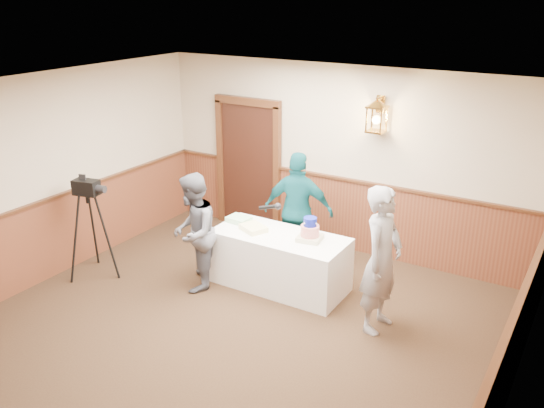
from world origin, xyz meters
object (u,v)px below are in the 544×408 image
Objects in this scene: display_table at (280,261)px; interviewer at (194,232)px; tiered_cake at (310,231)px; sheet_cake_yellow at (253,228)px; assistant_p at (298,211)px; sheet_cake_green at (239,219)px; baker at (382,260)px; tv_camera_rig at (92,233)px.

interviewer reaches higher than display_table.
tiered_cake is 0.21× the size of interviewer.
interviewer is at bearing -136.11° from sheet_cake_yellow.
assistant_p is at bearing 68.11° from sheet_cake_yellow.
tiered_cake reaches higher than sheet_cake_green.
baker reaches higher than tiered_cake.
sheet_cake_yellow is 0.20× the size of assistant_p.
baker is 1.04× the size of assistant_p.
assistant_p is 2.88m from tv_camera_rig.
display_table is 1.28× the size of tv_camera_rig.
baker is 3.98m from tv_camera_rig.
tiered_cake is at bearing 9.07° from tv_camera_rig.
assistant_p is at bearing 24.15° from tv_camera_rig.
tv_camera_rig is (-3.90, -0.78, -0.25)m from baker.
baker is at bearing -9.48° from sheet_cake_green.
sheet_cake_yellow is at bearing 87.47° from baker.
display_table is 1.21m from interviewer.
tv_camera_rig is (-1.67, -1.16, -0.16)m from sheet_cake_green.
interviewer is (-0.95, -0.61, 0.42)m from display_table.
display_table is 5.29× the size of sheet_cake_yellow.
tv_camera_rig is at bearing -97.96° from interviewer.
sheet_cake_green is (-1.13, 0.04, -0.09)m from tiered_cake.
display_table is 5.26× the size of tiered_cake.
tiered_cake is 1.15m from baker.
assistant_p is at bearing 63.58° from baker.
tv_camera_rig is (-2.80, -1.12, -0.24)m from tiered_cake.
baker is 1.86m from assistant_p.
tiered_cake is at bearing 115.70° from assistant_p.
tv_camera_rig is (-1.43, -0.45, -0.17)m from interviewer.
assistant_p is (0.63, 0.57, 0.07)m from sheet_cake_green.
sheet_cake_green is 2.26m from baker.
baker is (1.10, -0.33, 0.01)m from tiered_cake.
interviewer is at bearing -108.26° from sheet_cake_green.
display_table is at bearing -171.35° from tiered_cake.
sheet_cake_green is at bearing 172.04° from display_table.
tv_camera_rig reaches higher than tiered_cake.
interviewer reaches higher than tv_camera_rig.
display_table is at bearing 8.26° from sheet_cake_yellow.
sheet_cake_yellow is (-0.79, -0.12, -0.09)m from tiered_cake.
tv_camera_rig is at bearing 23.00° from assistant_p.
sheet_cake_green is at bearing 84.53° from baker.
baker reaches higher than sheet_cake_yellow.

